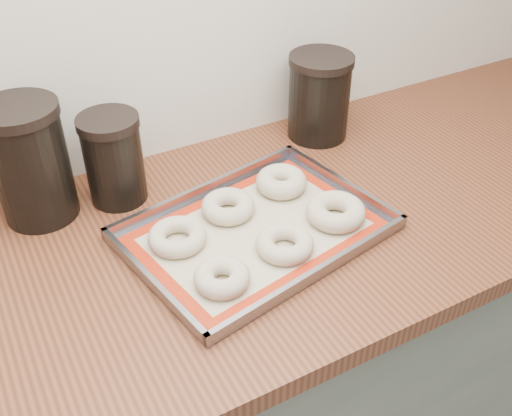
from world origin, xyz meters
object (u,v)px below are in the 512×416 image
baking_tray (256,231)px  bagel_front_right (336,212)px  canister_mid (114,159)px  bagel_front_mid (285,244)px  bagel_back_mid (228,207)px  bagel_back_left (177,237)px  bagel_front_left (222,277)px  bagel_back_right (281,182)px  canister_right (319,97)px  canister_left (30,162)px

baking_tray → bagel_front_right: size_ratio=4.56×
baking_tray → canister_mid: bearing=128.3°
bagel_front_mid → bagel_back_mid: bearing=105.4°
bagel_back_left → bagel_back_mid: size_ratio=1.03×
bagel_front_left → bagel_back_mid: bearing=60.4°
baking_tray → bagel_front_mid: (0.02, -0.07, 0.01)m
bagel_front_right → bagel_back_right: (-0.04, 0.14, 0.00)m
baking_tray → canister_right: bearing=40.0°
canister_right → bagel_front_mid: bearing=-131.0°
baking_tray → bagel_back_mid: bearing=105.7°
canister_left → canister_mid: canister_left is taller
canister_right → bagel_back_mid: bearing=-151.0°
bagel_front_left → canister_right: 0.55m
bagel_front_left → bagel_front_right: (0.27, 0.05, 0.00)m
bagel_back_right → canister_right: (0.19, 0.16, 0.07)m
bagel_back_right → canister_right: bearing=39.5°
bagel_back_mid → bagel_back_right: bearing=9.0°
canister_right → bagel_front_left: bearing=-140.2°
bagel_front_mid → bagel_back_right: 0.19m
baking_tray → bagel_back_right: bagel_back_right is taller
bagel_front_right → canister_right: bearing=62.7°
bagel_front_left → bagel_back_left: size_ratio=0.90×
baking_tray → bagel_back_mid: size_ratio=5.00×
bagel_front_mid → canister_mid: canister_mid is taller
bagel_front_right → bagel_back_mid: (-0.17, 0.11, -0.00)m
bagel_front_mid → canister_mid: bearing=123.8°
baking_tray → bagel_back_left: bagel_back_left is taller
bagel_front_mid → bagel_front_right: bearing=13.3°
canister_left → canister_mid: bearing=-8.1°
baking_tray → bagel_front_left: 0.15m
canister_mid → canister_right: bearing=2.2°
baking_tray → bagel_back_mid: 0.08m
bagel_back_right → canister_mid: bearing=154.7°
bagel_front_left → bagel_back_mid: size_ratio=0.92×
baking_tray → canister_left: bearing=142.5°
canister_left → canister_right: 0.63m
baking_tray → canister_right: size_ratio=2.65×
bagel_front_left → canister_mid: (-0.07, 0.33, 0.07)m
baking_tray → canister_mid: size_ratio=2.84×
baking_tray → bagel_back_right: size_ratio=4.98×
bagel_front_mid → canister_left: 0.49m
canister_right → canister_mid: bearing=-177.8°
bagel_front_mid → bagel_back_right: size_ratio=1.01×
bagel_back_left → canister_left: (-0.19, 0.22, 0.10)m
canister_right → bagel_back_right: bearing=-140.5°
baking_tray → canister_left: 0.43m
bagel_front_left → canister_left: bearing=121.7°
bagel_front_left → canister_right: size_ratio=0.49×
baking_tray → canister_right: 0.40m
bagel_front_mid → bagel_back_right: (0.09, 0.17, 0.00)m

